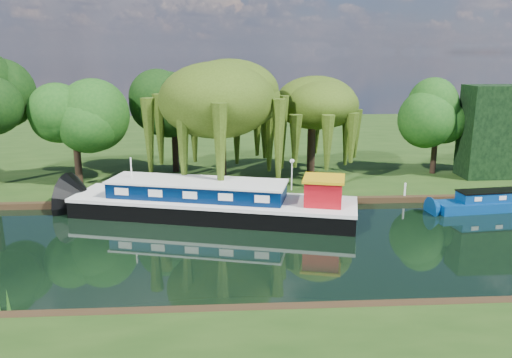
{
  "coord_description": "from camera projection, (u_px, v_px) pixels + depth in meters",
  "views": [
    {
      "loc": [
        -4.67,
        -27.74,
        11.15
      ],
      "look_at": [
        -2.68,
        5.02,
        2.8
      ],
      "focal_mm": 35.0,
      "sensor_mm": 36.0,
      "label": 1
    }
  ],
  "objects": [
    {
      "name": "mooring_posts",
      "position": [
        282.0,
        191.0,
        37.72
      ],
      "size": [
        19.16,
        0.16,
        1.0
      ],
      "color": "silver",
      "rests_on": "far_bank"
    },
    {
      "name": "far_bank",
      "position": [
        263.0,
        142.0,
        62.69
      ],
      "size": [
        120.0,
        52.0,
        0.45
      ],
      "primitive_type": "cube",
      "color": "#17320D",
      "rests_on": "ground"
    },
    {
      "name": "reeds_near",
      "position": [
        481.0,
        291.0,
        22.8
      ],
      "size": [
        33.7,
        1.5,
        1.1
      ],
      "color": "#194412",
      "rests_on": "ground"
    },
    {
      "name": "dutch_barge",
      "position": [
        215.0,
        203.0,
        34.58
      ],
      "size": [
        20.22,
        9.14,
        4.16
      ],
      "rotation": [
        0.0,
        0.0,
        -0.25
      ],
      "color": "black",
      "rests_on": "ground"
    },
    {
      "name": "tree_far_left",
      "position": [
        74.0,
        116.0,
        40.38
      ],
      "size": [
        5.17,
        5.17,
        8.33
      ],
      "color": "black",
      "rests_on": "far_bank"
    },
    {
      "name": "tree_far_mid",
      "position": [
        174.0,
        108.0,
        44.77
      ],
      "size": [
        5.18,
        5.18,
        8.47
      ],
      "color": "black",
      "rests_on": "far_bank"
    },
    {
      "name": "tree_far_right",
      "position": [
        437.0,
        118.0,
        44.34
      ],
      "size": [
        4.49,
        4.49,
        7.35
      ],
      "color": "black",
      "rests_on": "far_bank"
    },
    {
      "name": "white_cruiser",
      "position": [
        507.0,
        206.0,
        37.37
      ],
      "size": [
        2.39,
        2.16,
        1.09
      ],
      "primitive_type": "imported",
      "rotation": [
        0.0,
        0.0,
        1.37
      ],
      "color": "silver",
      "rests_on": "ground"
    },
    {
      "name": "willow_right",
      "position": [
        312.0,
        112.0,
        42.94
      ],
      "size": [
        6.46,
        6.46,
        7.87
      ],
      "color": "black",
      "rests_on": "far_bank"
    },
    {
      "name": "lamppost",
      "position": [
        292.0,
        166.0,
        39.45
      ],
      "size": [
        0.36,
        0.36,
        2.56
      ],
      "color": "silver",
      "rests_on": "far_bank"
    },
    {
      "name": "ground",
      "position": [
        306.0,
        244.0,
        29.86
      ],
      "size": [
        120.0,
        120.0,
        0.0
      ],
      "primitive_type": "plane",
      "color": "black"
    },
    {
      "name": "red_dinghy",
      "position": [
        182.0,
        217.0,
        34.76
      ],
      "size": [
        3.5,
        2.77,
        0.65
      ],
      "primitive_type": "imported",
      "rotation": [
        0.0,
        0.0,
        1.39
      ],
      "color": "#9E0B13",
      "rests_on": "ground"
    },
    {
      "name": "narrowboat",
      "position": [
        508.0,
        202.0,
        36.44
      ],
      "size": [
        11.1,
        2.99,
        1.6
      ],
      "rotation": [
        0.0,
        0.0,
        0.11
      ],
      "color": "navy",
      "rests_on": "ground"
    },
    {
      "name": "willow_left",
      "position": [
        221.0,
        100.0,
        39.05
      ],
      "size": [
        8.11,
        8.11,
        9.72
      ],
      "color": "black",
      "rests_on": "far_bank"
    },
    {
      "name": "conifer_hedge",
      "position": [
        498.0,
        132.0,
        43.42
      ],
      "size": [
        6.0,
        3.0,
        8.0
      ],
      "primitive_type": "cube",
      "color": "black",
      "rests_on": "far_bank"
    }
  ]
}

